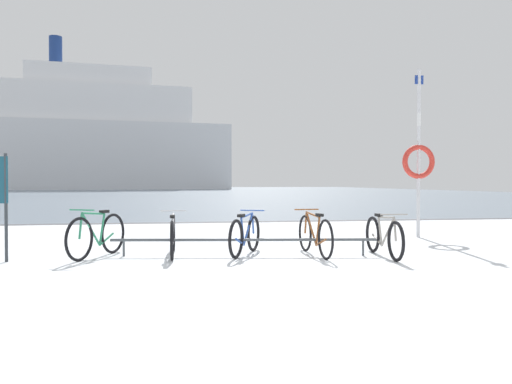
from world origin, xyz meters
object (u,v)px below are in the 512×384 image
object	(u,v)px
bicycle_3	(315,235)
bicycle_4	(384,237)
rescue_post	(419,158)
bicycle_1	(173,236)
ferry_ship	(96,139)
bicycle_2	(245,235)
bicycle_0	(97,235)

from	to	relation	value
bicycle_3	bicycle_4	distance (m)	1.17
bicycle_4	rescue_post	xyz separation A→B (m)	(2.05, 2.77, 1.49)
bicycle_4	rescue_post	distance (m)	3.75
bicycle_1	ferry_ship	world-z (taller)	ferry_ship
bicycle_2	bicycle_1	bearing A→B (deg)	175.65
bicycle_0	bicycle_1	size ratio (longest dim) A/B	0.88
bicycle_0	bicycle_3	xyz separation A→B (m)	(3.72, -0.37, -0.02)
bicycle_1	rescue_post	world-z (taller)	rescue_post
bicycle_4	bicycle_1	bearing A→B (deg)	168.81
bicycle_1	rescue_post	size ratio (longest dim) A/B	0.45
ferry_ship	bicycle_4	bearing A→B (deg)	-78.52
bicycle_4	ferry_ship	xyz separation A→B (m)	(-17.02, 83.81, 8.42)
bicycle_4	bicycle_3	bearing A→B (deg)	162.28
bicycle_4	rescue_post	bearing A→B (deg)	53.54
bicycle_1	bicycle_4	xyz separation A→B (m)	(3.56, -0.70, -0.00)
ferry_ship	bicycle_1	bearing A→B (deg)	-80.80
bicycle_0	bicycle_1	world-z (taller)	bicycle_0
bicycle_4	ferry_ship	world-z (taller)	ferry_ship
bicycle_4	ferry_ship	distance (m)	85.94
bicycle_0	bicycle_4	size ratio (longest dim) A/B	0.88
bicycle_1	bicycle_4	bearing A→B (deg)	-11.19
bicycle_1	bicycle_4	world-z (taller)	bicycle_1
ferry_ship	bicycle_0	bearing A→B (deg)	-81.66
bicycle_0	bicycle_3	size ratio (longest dim) A/B	0.89
bicycle_4	ferry_ship	bearing A→B (deg)	101.48
ferry_ship	rescue_post	bearing A→B (deg)	-76.76
bicycle_1	bicycle_4	distance (m)	3.63
rescue_post	ferry_ship	world-z (taller)	ferry_ship
bicycle_2	bicycle_4	distance (m)	2.39
rescue_post	ferry_ship	xyz separation A→B (m)	(-19.07, 81.04, 6.93)
bicycle_1	rescue_post	bearing A→B (deg)	20.20
bicycle_4	rescue_post	world-z (taller)	rescue_post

